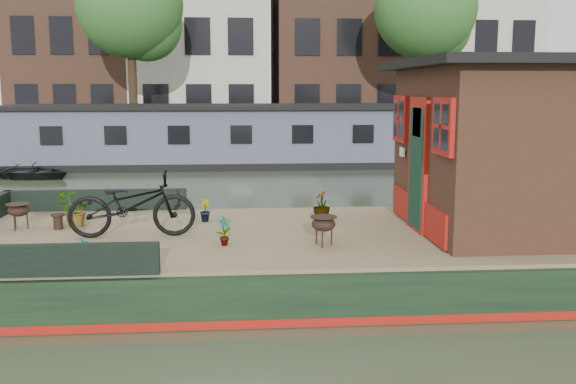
{
  "coord_description": "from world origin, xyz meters",
  "views": [
    {
      "loc": [
        -2.13,
        -8.85,
        2.66
      ],
      "look_at": [
        -1.39,
        0.5,
        1.15
      ],
      "focal_mm": 40.0,
      "sensor_mm": 36.0,
      "label": 1
    }
  ],
  "objects": [
    {
      "name": "ground",
      "position": [
        0.0,
        0.0,
        0.0
      ],
      "size": [
        120.0,
        120.0,
        0.0
      ],
      "primitive_type": "plane",
      "color": "#363F28",
      "rests_on": "ground"
    },
    {
      "name": "houseboat_hull",
      "position": [
        -1.33,
        0.0,
        0.27
      ],
      "size": [
        14.01,
        4.02,
        0.6
      ],
      "color": "black",
      "rests_on": "ground"
    },
    {
      "name": "houseboat_deck",
      "position": [
        0.0,
        0.0,
        0.62
      ],
      "size": [
        11.8,
        3.8,
        0.05
      ],
      "primitive_type": "cube",
      "color": "#847351",
      "rests_on": "houseboat_hull"
    },
    {
      "name": "bow_bulwark",
      "position": [
        -5.07,
        0.0,
        0.82
      ],
      "size": [
        3.0,
        4.0,
        0.35
      ],
      "color": "black",
      "rests_on": "houseboat_deck"
    },
    {
      "name": "cabin",
      "position": [
        2.19,
        0.0,
        1.88
      ],
      "size": [
        4.0,
        3.5,
        2.42
      ],
      "color": "#312013",
      "rests_on": "houseboat_deck"
    },
    {
      "name": "bicycle",
      "position": [
        -3.58,
        -0.09,
        1.1
      ],
      "size": [
        1.74,
        0.68,
        0.9
      ],
      "primitive_type": "imported",
      "rotation": [
        0.0,
        0.0,
        1.62
      ],
      "color": "black",
      "rests_on": "houseboat_deck"
    },
    {
      "name": "potted_plant_a",
      "position": [
        -2.32,
        -0.69,
        0.85
      ],
      "size": [
        0.25,
        0.22,
        0.39
      ],
      "primitive_type": "imported",
      "rotation": [
        0.0,
        0.0,
        0.46
      ],
      "color": "maroon",
      "rests_on": "houseboat_deck"
    },
    {
      "name": "potted_plant_b",
      "position": [
        -2.64,
        0.87,
        0.82
      ],
      "size": [
        0.2,
        0.23,
        0.34
      ],
      "primitive_type": "imported",
      "rotation": [
        0.0,
        0.0,
        1.89
      ],
      "color": "maroon",
      "rests_on": "houseboat_deck"
    },
    {
      "name": "potted_plant_c",
      "position": [
        -4.54,
        0.65,
        0.9
      ],
      "size": [
        0.55,
        0.5,
        0.5
      ],
      "primitive_type": "imported",
      "rotation": [
        0.0,
        0.0,
        3.42
      ],
      "color": "#A23F2F",
      "rests_on": "houseboat_deck"
    },
    {
      "name": "potted_plant_d",
      "position": [
        -0.83,
        0.9,
        0.88
      ],
      "size": [
        0.26,
        0.26,
        0.47
      ],
      "primitive_type": "imported",
      "rotation": [
        0.0,
        0.0,
        4.72
      ],
      "color": "brown",
      "rests_on": "houseboat_deck"
    },
    {
      "name": "potted_plant_e",
      "position": [
        -3.88,
        -1.59,
        0.82
      ],
      "size": [
        0.18,
        0.21,
        0.34
      ],
      "primitive_type": "imported",
      "rotation": [
        0.0,
        0.0,
        1.16
      ],
      "color": "#A84331",
      "rests_on": "houseboat_deck"
    },
    {
      "name": "brazier_front",
      "position": [
        -1.03,
        -0.81,
        0.85
      ],
      "size": [
        0.42,
        0.42,
        0.39
      ],
      "primitive_type": null,
      "rotation": [
        0.0,
        0.0,
        -0.16
      ],
      "color": "black",
      "rests_on": "houseboat_deck"
    },
    {
      "name": "brazier_rear",
      "position": [
        -5.29,
        0.52,
        0.84
      ],
      "size": [
        0.44,
        0.44,
        0.38
      ],
      "primitive_type": null,
      "rotation": [
        0.0,
        0.0,
        -0.3
      ],
      "color": "black",
      "rests_on": "houseboat_deck"
    },
    {
      "name": "bollard_port",
      "position": [
        -4.74,
        0.49,
        0.76
      ],
      "size": [
        0.2,
        0.2,
        0.23
      ],
      "primitive_type": "cylinder",
      "color": "black",
      "rests_on": "houseboat_deck"
    },
    {
      "name": "bollard_stbd",
      "position": [
        -4.74,
        -1.28,
        0.74
      ],
      "size": [
        0.15,
        0.15,
        0.17
      ],
      "primitive_type": "cylinder",
      "color": "black",
      "rests_on": "houseboat_deck"
    },
    {
      "name": "dinghy",
      "position": [
        -8.5,
        11.02,
        0.3
      ],
      "size": [
        3.53,
        3.11,
        0.61
      ],
      "primitive_type": "imported",
      "rotation": [
        0.0,
        0.0,
        1.15
      ],
      "color": "black",
      "rests_on": "ground"
    },
    {
      "name": "far_houseboat",
      "position": [
        0.0,
        14.0,
        0.97
      ],
      "size": [
        20.4,
        4.4,
        2.11
      ],
      "color": "#474E5F",
      "rests_on": "ground"
    },
    {
      "name": "quay",
      "position": [
        0.0,
        20.5,
        0.45
      ],
      "size": [
        60.0,
        6.0,
        0.9
      ],
      "primitive_type": "cube",
      "color": "#47443F",
      "rests_on": "ground"
    },
    {
      "name": "tree_left",
      "position": [
        -6.36,
        19.07,
        5.89
      ],
      "size": [
        4.4,
        4.4,
        7.4
      ],
      "color": "#332316",
      "rests_on": "quay"
    },
    {
      "name": "tree_right",
      "position": [
        6.14,
        19.07,
        5.89
      ],
      "size": [
        4.4,
        4.4,
        7.4
      ],
      "color": "#332316",
      "rests_on": "quay"
    }
  ]
}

